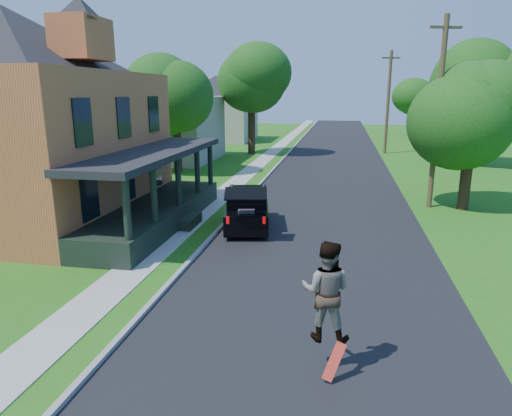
% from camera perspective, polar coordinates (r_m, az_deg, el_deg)
% --- Properties ---
extents(ground, '(140.00, 140.00, 0.00)m').
position_cam_1_polar(ground, '(12.47, 6.83, -11.40)').
color(ground, '#286614').
rests_on(ground, ground).
extents(street, '(8.00, 120.00, 0.02)m').
position_cam_1_polar(street, '(31.70, 9.35, 4.32)').
color(street, black).
rests_on(street, ground).
extents(curb, '(0.15, 120.00, 0.12)m').
position_cam_1_polar(curb, '(32.04, 2.07, 4.61)').
color(curb, gray).
rests_on(curb, ground).
extents(sidewalk, '(1.30, 120.00, 0.03)m').
position_cam_1_polar(sidewalk, '(32.30, -0.66, 4.69)').
color(sidewalk, gray).
rests_on(sidewalk, ground).
extents(front_walk, '(6.50, 1.20, 0.03)m').
position_cam_1_polar(front_walk, '(20.70, -19.13, -1.60)').
color(front_walk, gray).
rests_on(front_walk, ground).
extents(main_house, '(15.56, 15.56, 10.10)m').
position_cam_1_polar(main_house, '(21.85, -27.93, 11.46)').
color(main_house, '#CE6F3C').
rests_on(main_house, ground).
extents(neighbor_house_mid, '(12.78, 12.78, 8.30)m').
position_cam_1_polar(neighbor_house_mid, '(37.98, -11.50, 12.21)').
color(neighbor_house_mid, '#9B988A').
rests_on(neighbor_house_mid, ground).
extents(neighbor_house_far, '(12.78, 12.78, 8.30)m').
position_cam_1_polar(neighbor_house_far, '(53.16, -4.94, 12.96)').
color(neighbor_house_far, '#9B988A').
rests_on(neighbor_house_far, ground).
extents(black_suv, '(2.34, 4.53, 2.01)m').
position_cam_1_polar(black_suv, '(18.54, -1.11, -0.13)').
color(black_suv, black).
rests_on(black_suv, ground).
extents(skateboarder, '(1.06, 0.87, 2.02)m').
position_cam_1_polar(skateboarder, '(9.04, 8.75, -10.20)').
color(skateboarder, black).
rests_on(skateboarder, ground).
extents(skateboard, '(0.45, 0.33, 0.73)m').
position_cam_1_polar(skateboard, '(9.26, 9.74, -18.50)').
color(skateboard, red).
rests_on(skateboard, ground).
extents(tree_left_mid, '(6.85, 6.53, 8.25)m').
position_cam_1_polar(tree_left_mid, '(31.77, -10.17, 14.08)').
color(tree_left_mid, black).
rests_on(tree_left_mid, ground).
extents(tree_left_far, '(6.88, 6.84, 10.45)m').
position_cam_1_polar(tree_left_far, '(41.16, -0.62, 16.45)').
color(tree_left_far, black).
rests_on(tree_left_far, ground).
extents(tree_right_near, '(4.99, 4.78, 7.31)m').
position_cam_1_polar(tree_right_near, '(23.15, 25.50, 11.48)').
color(tree_right_near, black).
rests_on(tree_right_near, ground).
extents(tree_right_mid, '(6.55, 6.31, 9.49)m').
position_cam_1_polar(tree_right_mid, '(37.81, 26.62, 14.05)').
color(tree_right_mid, black).
rests_on(tree_right_mid, ground).
extents(tree_right_far, '(6.49, 6.62, 7.87)m').
position_cam_1_polar(tree_right_far, '(62.41, 19.53, 13.15)').
color(tree_right_far, black).
rests_on(tree_right_far, ground).
extents(utility_pole_near, '(1.46, 0.56, 8.71)m').
position_cam_1_polar(utility_pole_near, '(22.96, 21.78, 11.06)').
color(utility_pole_near, brown).
rests_on(utility_pole_near, ground).
extents(utility_pole_far, '(1.60, 0.68, 8.87)m').
position_cam_1_polar(utility_pole_far, '(42.95, 16.18, 12.67)').
color(utility_pole_far, brown).
rests_on(utility_pole_far, ground).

